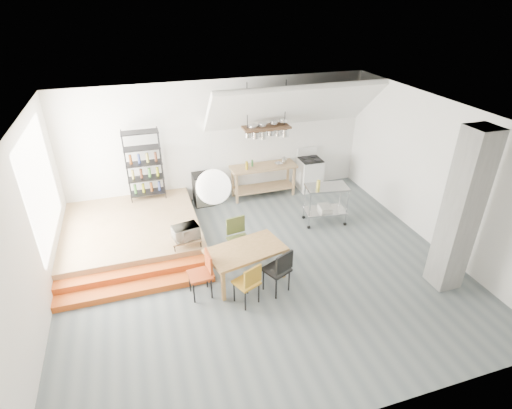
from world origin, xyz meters
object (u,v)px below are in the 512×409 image
object	(u,v)px
stove	(310,174)
mini_fridge	(203,189)
dining_table	(246,252)
rolling_cart	(326,199)

from	to	relation	value
stove	mini_fridge	xyz separation A→B (m)	(-3.08, 0.04, -0.05)
stove	dining_table	world-z (taller)	stove
rolling_cart	mini_fridge	size ratio (longest dim) A/B	1.25
dining_table	rolling_cart	distance (m)	2.90
stove	rolling_cart	distance (m)	1.89
rolling_cart	mini_fridge	bearing A→B (deg)	153.26
dining_table	mini_fridge	world-z (taller)	mini_fridge
stove	dining_table	distance (m)	4.43
stove	rolling_cart	bearing A→B (deg)	-102.54
mini_fridge	dining_table	bearing A→B (deg)	-86.65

